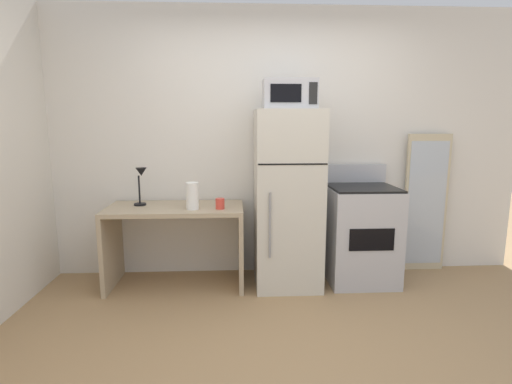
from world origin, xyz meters
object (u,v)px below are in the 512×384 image
Objects in this scene: desk_lamp at (141,180)px; microwave at (289,95)px; paper_towel_roll at (192,196)px; oven_range at (361,233)px; refrigerator at (287,199)px; leaning_mirror at (426,203)px; desk at (176,230)px; coffee_mug at (220,204)px.

microwave is at bearing -3.89° from desk_lamp.
paper_towel_roll is 1.63m from oven_range.
paper_towel_roll is at bearing -175.10° from oven_range.
refrigerator is at bearing -178.34° from oven_range.
microwave is (1.35, -0.09, 0.76)m from desk_lamp.
desk_lamp is at bearing -175.80° from leaning_mirror.
desk is at bearing -173.96° from leaning_mirror.
leaning_mirror reaches higher than oven_range.
desk_lamp is 0.78m from coffee_mug.
desk_lamp is 0.77× the size of microwave.
microwave is 1.47m from oven_range.
refrigerator is (0.62, 0.11, 0.01)m from coffee_mug.
paper_towel_roll reaches higher than desk.
leaning_mirror is at bearing 6.04° from desk.
leaning_mirror is at bearing 9.57° from paper_towel_roll.
desk is 0.56m from desk_lamp.
leaning_mirror is (2.31, 0.39, -0.17)m from paper_towel_roll.
desk_lamp is at bearing 178.62° from oven_range.
desk is 0.40m from paper_towel_roll.
paper_towel_roll is 0.52× the size of microwave.
paper_towel_roll is at bearing -173.83° from microwave.
microwave reaches higher than paper_towel_roll.
microwave is at bearing -168.45° from leaning_mirror.
oven_range reaches higher than paper_towel_roll.
coffee_mug is at bearing -14.16° from desk_lamp.
desk_lamp is (-0.31, 0.06, 0.46)m from desk.
desk_lamp is at bearing 169.58° from desk.
coffee_mug is 1.38m from oven_range.
refrigerator is at bearing -0.71° from desk.
coffee_mug is at bearing -169.58° from refrigerator.
desk_lamp reaches higher than paper_towel_roll.
leaning_mirror reaches higher than desk_lamp.
desk is 5.16× the size of paper_towel_roll.
coffee_mug is at bearing -171.49° from microwave.
refrigerator is at bearing 7.56° from paper_towel_roll.
leaning_mirror is at bearing 4.20° from desk_lamp.
coffee_mug is at bearing -169.35° from leaning_mirror.
desk_lamp is at bearing 159.22° from paper_towel_roll.
paper_towel_roll is at bearing -36.29° from desk.
leaning_mirror reaches higher than paper_towel_roll.
refrigerator reaches higher than desk_lamp.
coffee_mug is 1.14m from microwave.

